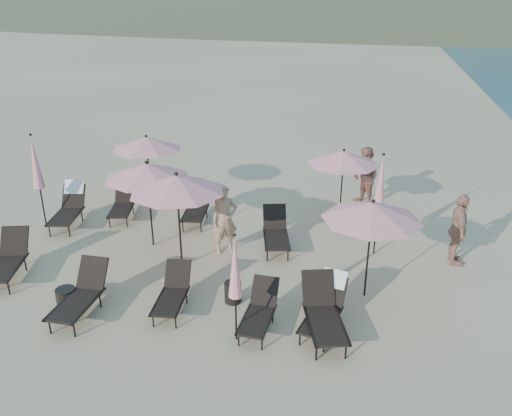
% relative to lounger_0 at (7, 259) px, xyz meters
% --- Properties ---
extents(ground, '(800.00, 800.00, 0.00)m').
position_rel_lounger_0_xyz_m(ground, '(5.31, -0.39, -0.47)').
color(ground, '#D6BA8C').
rests_on(ground, ground).
extents(lounger_0, '(1.20, 1.87, 1.01)m').
position_rel_lounger_0_xyz_m(lounger_0, '(0.00, 0.00, 0.00)').
color(lounger_0, black).
rests_on(lounger_0, ground).
extents(lounger_1, '(0.74, 1.74, 0.98)m').
position_rel_lounger_0_xyz_m(lounger_1, '(2.54, -0.90, -0.01)').
color(lounger_1, black).
rests_on(lounger_1, ground).
extents(lounger_2, '(0.78, 1.56, 0.86)m').
position_rel_lounger_0_xyz_m(lounger_2, '(4.35, -0.26, -0.07)').
color(lounger_2, black).
rests_on(lounger_2, ground).
extents(lounger_3, '(0.57, 1.47, 0.85)m').
position_rel_lounger_0_xyz_m(lounger_3, '(6.30, -0.45, -0.08)').
color(lounger_3, black).
rests_on(lounger_3, ground).
extents(lounger_4, '(1.20, 1.88, 1.01)m').
position_rel_lounger_0_xyz_m(lounger_4, '(7.57, -0.30, 0.00)').
color(lounger_4, black).
rests_on(lounger_4, ground).
extents(lounger_5, '(0.85, 1.66, 0.99)m').
position_rel_lounger_0_xyz_m(lounger_5, '(7.59, -0.06, 0.00)').
color(lounger_5, black).
rests_on(lounger_5, ground).
extents(lounger_6, '(1.09, 1.93, 1.14)m').
position_rel_lounger_0_xyz_m(lounger_6, '(-0.41, 3.14, 0.07)').
color(lounger_6, black).
rests_on(lounger_6, ground).
extents(lounger_7, '(1.05, 1.70, 0.92)m').
position_rel_lounger_0_xyz_m(lounger_7, '(0.88, 3.95, -0.04)').
color(lounger_7, black).
rests_on(lounger_7, ground).
extents(lounger_8, '(0.93, 1.77, 0.97)m').
position_rel_lounger_0_xyz_m(lounger_8, '(3.17, 4.25, -0.02)').
color(lounger_8, black).
rests_on(lounger_8, ground).
extents(lounger_9, '(1.09, 1.80, 0.97)m').
position_rel_lounger_0_xyz_m(lounger_9, '(5.85, 3.14, -0.02)').
color(lounger_9, black).
rests_on(lounger_9, ground).
extents(umbrella_open_0, '(2.23, 2.23, 2.40)m').
position_rel_lounger_0_xyz_m(umbrella_open_0, '(2.59, 2.43, 1.65)').
color(umbrella_open_0, black).
rests_on(umbrella_open_0, ground).
extents(umbrella_open_1, '(2.30, 2.30, 2.48)m').
position_rel_lounger_0_xyz_m(umbrella_open_1, '(3.79, 1.55, 1.72)').
color(umbrella_open_1, black).
rests_on(umbrella_open_1, ground).
extents(umbrella_open_2, '(2.17, 2.17, 2.33)m').
position_rel_lounger_0_xyz_m(umbrella_open_2, '(8.31, 1.30, 1.59)').
color(umbrella_open_2, black).
rests_on(umbrella_open_2, ground).
extents(umbrella_open_3, '(2.18, 2.18, 2.35)m').
position_rel_lounger_0_xyz_m(umbrella_open_3, '(1.29, 5.07, 1.61)').
color(umbrella_open_3, black).
rests_on(umbrella_open_3, ground).
extents(umbrella_open_4, '(2.10, 2.10, 2.26)m').
position_rel_lounger_0_xyz_m(umbrella_open_4, '(7.35, 5.30, 1.53)').
color(umbrella_open_4, black).
rests_on(umbrella_open_4, ground).
extents(umbrella_closed_0, '(0.27, 0.27, 2.30)m').
position_rel_lounger_0_xyz_m(umbrella_closed_0, '(5.96, -0.94, 1.13)').
color(umbrella_closed_0, black).
rests_on(umbrella_closed_0, ground).
extents(umbrella_closed_1, '(0.32, 0.32, 2.74)m').
position_rel_lounger_0_xyz_m(umbrella_closed_1, '(8.44, 3.46, 1.43)').
color(umbrella_closed_1, black).
rests_on(umbrella_closed_1, ground).
extents(umbrella_closed_2, '(0.33, 0.33, 2.79)m').
position_rel_lounger_0_xyz_m(umbrella_closed_2, '(-1.05, 2.82, 1.47)').
color(umbrella_closed_2, black).
rests_on(umbrella_closed_2, ground).
extents(side_table_0, '(0.43, 0.43, 0.41)m').
position_rel_lounger_0_xyz_m(side_table_0, '(2.04, -0.74, -0.27)').
color(side_table_0, black).
rests_on(side_table_0, ground).
extents(side_table_1, '(0.38, 0.38, 0.48)m').
position_rel_lounger_0_xyz_m(side_table_1, '(5.51, 0.32, -0.23)').
color(side_table_1, black).
rests_on(side_table_1, ground).
extents(beachgoer_a, '(0.81, 0.75, 1.86)m').
position_rel_lounger_0_xyz_m(beachgoer_a, '(4.62, 2.56, 0.46)').
color(beachgoer_a, tan).
rests_on(beachgoer_a, ground).
extents(beachgoer_b, '(1.16, 1.18, 1.92)m').
position_rel_lounger_0_xyz_m(beachgoer_b, '(7.97, 6.84, 0.49)').
color(beachgoer_b, '#A56655').
rests_on(beachgoer_b, ground).
extents(beachgoer_c, '(0.54, 1.12, 1.86)m').
position_rel_lounger_0_xyz_m(beachgoer_c, '(10.40, 3.40, 0.46)').
color(beachgoer_c, tan).
rests_on(beachgoer_c, ground).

